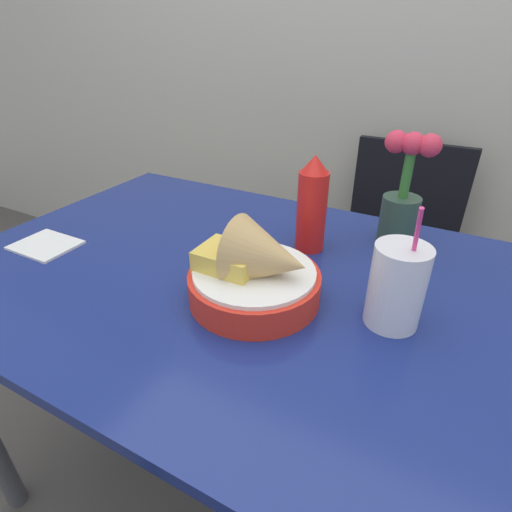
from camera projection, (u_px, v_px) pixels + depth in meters
The scene contains 8 objects.
ground_plane at pixel (253, 486), 1.20m from camera, with size 12.00×12.00×0.00m, color #4C4742.
dining_table at pixel (251, 311), 0.87m from camera, with size 1.29×0.83×0.75m.
chair_far_window at pixel (395, 241), 1.48m from camera, with size 0.40×0.40×0.85m.
food_basket at pixel (258, 273), 0.72m from camera, with size 0.24×0.24×0.16m.
ketchup_bottle at pixel (312, 205), 0.87m from camera, with size 0.07×0.07×0.22m.
drink_cup at pixel (396, 289), 0.66m from camera, with size 0.09×0.09×0.23m.
flower_vase at pixel (402, 201), 0.88m from camera, with size 0.11×0.08×0.26m.
napkin at pixel (46, 245), 0.93m from camera, with size 0.14×0.11×0.01m.
Camera 1 is at (0.34, -0.61, 1.19)m, focal length 28.00 mm.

